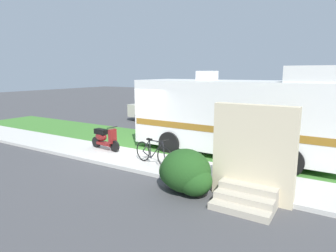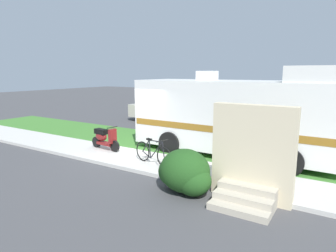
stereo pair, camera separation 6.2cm
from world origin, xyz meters
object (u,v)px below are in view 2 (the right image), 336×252
(bicycle, at_px, (153,153))
(bottle_green, at_px, (228,175))
(scooter, at_px, (104,138))
(pickup_truck_near, at_px, (176,108))
(motorhome_rv, at_px, (236,115))

(bicycle, height_order, bottle_green, bicycle)
(scooter, xyz_separation_m, pickup_truck_near, (-0.90, 7.18, 0.39))
(pickup_truck_near, bearing_deg, bottle_green, -50.83)
(bicycle, height_order, pickup_truck_near, pickup_truck_near)
(scooter, bearing_deg, motorhome_rv, 26.63)
(bicycle, bearing_deg, pickup_truck_near, 115.38)
(scooter, xyz_separation_m, bottle_green, (5.38, -0.52, -0.36))
(bicycle, distance_m, bottle_green, 2.62)
(pickup_truck_near, bearing_deg, bicycle, -64.62)
(bicycle, bearing_deg, bottle_green, 0.99)
(bottle_green, bearing_deg, pickup_truck_near, 129.17)
(scooter, distance_m, bottle_green, 5.41)
(motorhome_rv, bearing_deg, scooter, -153.37)
(scooter, height_order, bottle_green, scooter)
(motorhome_rv, distance_m, pickup_truck_near, 7.37)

